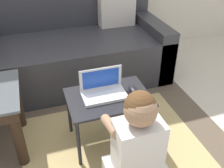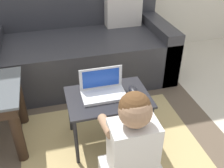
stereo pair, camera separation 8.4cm
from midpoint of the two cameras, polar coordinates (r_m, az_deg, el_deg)
The scene contains 7 objects.
ground_plane at distance 1.98m, azimuth 0.95°, elevation -12.64°, with size 16.00×16.00×0.00m, color beige.
area_rug at distance 1.86m, azimuth 0.10°, elevation -16.38°, with size 1.74×1.78×0.01m.
couch at distance 2.65m, azimuth -8.80°, elevation 7.29°, with size 1.72×0.88×0.80m.
laptop_desk at distance 1.78m, azimuth -2.11°, elevation -4.02°, with size 0.55×0.38×0.39m.
laptop at distance 1.74m, azimuth -3.24°, elevation -1.62°, with size 0.29×0.17×0.18m.
computer_mouse at distance 1.79m, azimuth 3.30°, elevation -1.19°, with size 0.06×0.10×0.04m.
person_seated at distance 1.50m, azimuth 3.85°, elevation -14.47°, with size 0.35×0.36×0.70m.
Camera 1 is at (-0.50, -1.29, 1.42)m, focal length 42.00 mm.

